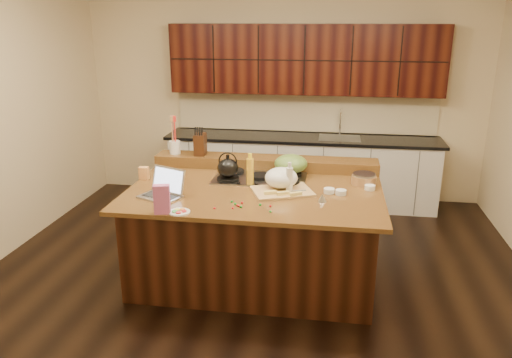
# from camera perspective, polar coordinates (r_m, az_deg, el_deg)

# --- Properties ---
(room) EXTENTS (5.52, 5.02, 2.72)m
(room) POSITION_cam_1_polar(r_m,az_deg,el_deg) (4.63, -0.10, 3.93)
(room) COLOR black
(room) RESTS_ON ground
(island) EXTENTS (2.40, 1.60, 0.92)m
(island) POSITION_cam_1_polar(r_m,az_deg,el_deg) (4.92, -0.09, -6.12)
(island) COLOR black
(island) RESTS_ON ground
(back_ledge) EXTENTS (2.40, 0.30, 0.12)m
(back_ledge) POSITION_cam_1_polar(r_m,az_deg,el_deg) (5.40, 1.07, 1.90)
(back_ledge) COLOR black
(back_ledge) RESTS_ON island
(cooktop) EXTENTS (0.92, 0.52, 0.05)m
(cooktop) POSITION_cam_1_polar(r_m,az_deg,el_deg) (5.03, 0.44, 0.17)
(cooktop) COLOR gray
(cooktop) RESTS_ON island
(back_counter) EXTENTS (3.70, 0.66, 2.40)m
(back_counter) POSITION_cam_1_polar(r_m,az_deg,el_deg) (6.84, 5.35, 5.29)
(back_counter) COLOR silver
(back_counter) RESTS_ON ground
(kettle) EXTENTS (0.23, 0.23, 0.19)m
(kettle) POSITION_cam_1_polar(r_m,az_deg,el_deg) (4.92, -3.23, 1.26)
(kettle) COLOR black
(kettle) RESTS_ON cooktop
(green_bowl) EXTENTS (0.37, 0.37, 0.19)m
(green_bowl) POSITION_cam_1_polar(r_m,az_deg,el_deg) (5.09, 4.01, 1.76)
(green_bowl) COLOR #53732E
(green_bowl) RESTS_ON cooktop
(laptop) EXTENTS (0.44, 0.40, 0.25)m
(laptop) POSITION_cam_1_polar(r_m,az_deg,el_deg) (4.61, -10.50, -1.13)
(laptop) COLOR #B7B7BC
(laptop) RESTS_ON island
(oil_bottle) EXTENTS (0.08, 0.08, 0.27)m
(oil_bottle) POSITION_cam_1_polar(r_m,az_deg,el_deg) (4.81, -0.68, 0.80)
(oil_bottle) COLOR gold
(oil_bottle) RESTS_ON island
(vinegar_bottle) EXTENTS (0.08, 0.08, 0.25)m
(vinegar_bottle) POSITION_cam_1_polar(r_m,az_deg,el_deg) (4.59, 3.83, -0.19)
(vinegar_bottle) COLOR silver
(vinegar_bottle) RESTS_ON island
(wooden_tray) EXTENTS (0.64, 0.56, 0.22)m
(wooden_tray) POSITION_cam_1_polar(r_m,az_deg,el_deg) (4.68, 2.93, -0.21)
(wooden_tray) COLOR tan
(wooden_tray) RESTS_ON island
(ramekin_a) EXTENTS (0.13, 0.13, 0.04)m
(ramekin_a) POSITION_cam_1_polar(r_m,az_deg,el_deg) (4.65, 9.68, -1.50)
(ramekin_a) COLOR white
(ramekin_a) RESTS_ON island
(ramekin_b) EXTENTS (0.11, 0.11, 0.04)m
(ramekin_b) POSITION_cam_1_polar(r_m,az_deg,el_deg) (4.68, 8.35, -1.34)
(ramekin_b) COLOR white
(ramekin_b) RESTS_ON island
(ramekin_c) EXTENTS (0.12, 0.12, 0.04)m
(ramekin_c) POSITION_cam_1_polar(r_m,az_deg,el_deg) (4.84, 12.88, -0.94)
(ramekin_c) COLOR white
(ramekin_c) RESTS_ON island
(strainer_bowl) EXTENTS (0.29, 0.29, 0.09)m
(strainer_bowl) POSITION_cam_1_polar(r_m,az_deg,el_deg) (4.98, 12.22, -0.10)
(strainer_bowl) COLOR #996B3F
(strainer_bowl) RESTS_ON island
(kitchen_timer) EXTENTS (0.10, 0.10, 0.07)m
(kitchen_timer) POSITION_cam_1_polar(r_m,az_deg,el_deg) (4.45, 7.58, -2.14)
(kitchen_timer) COLOR silver
(kitchen_timer) RESTS_ON island
(pink_bag) EXTENTS (0.14, 0.10, 0.25)m
(pink_bag) POSITION_cam_1_polar(r_m,az_deg,el_deg) (4.19, -10.71, -2.29)
(pink_bag) COLOR #CC609B
(pink_bag) RESTS_ON island
(candy_plate) EXTENTS (0.19, 0.19, 0.01)m
(candy_plate) POSITION_cam_1_polar(r_m,az_deg,el_deg) (4.22, -8.74, -3.75)
(candy_plate) COLOR white
(candy_plate) RESTS_ON island
(package_box) EXTENTS (0.09, 0.07, 0.13)m
(package_box) POSITION_cam_1_polar(r_m,az_deg,el_deg) (5.13, -12.69, 0.64)
(package_box) COLOR #EA9E52
(package_box) RESTS_ON island
(utensil_crock) EXTENTS (0.15, 0.15, 0.14)m
(utensil_crock) POSITION_cam_1_polar(r_m,az_deg,el_deg) (5.59, -9.26, 3.60)
(utensil_crock) COLOR white
(utensil_crock) RESTS_ON back_ledge
(knife_block) EXTENTS (0.13, 0.19, 0.23)m
(knife_block) POSITION_cam_1_polar(r_m,az_deg,el_deg) (5.49, -6.39, 3.95)
(knife_block) COLOR black
(knife_block) RESTS_ON back_ledge
(gumdrop_0) EXTENTS (0.02, 0.02, 0.02)m
(gumdrop_0) POSITION_cam_1_polar(r_m,az_deg,el_deg) (4.31, -2.11, -3.03)
(gumdrop_0) COLOR red
(gumdrop_0) RESTS_ON island
(gumdrop_1) EXTENTS (0.02, 0.02, 0.02)m
(gumdrop_1) POSITION_cam_1_polar(r_m,az_deg,el_deg) (4.32, 0.50, -2.94)
(gumdrop_1) COLOR #198C26
(gumdrop_1) RESTS_ON island
(gumdrop_2) EXTENTS (0.02, 0.02, 0.02)m
(gumdrop_2) POSITION_cam_1_polar(r_m,az_deg,el_deg) (4.30, 1.65, -3.10)
(gumdrop_2) COLOR red
(gumdrop_2) RESTS_ON island
(gumdrop_3) EXTENTS (0.02, 0.02, 0.02)m
(gumdrop_3) POSITION_cam_1_polar(r_m,az_deg,el_deg) (4.28, -1.73, -3.20)
(gumdrop_3) COLOR #198C26
(gumdrop_3) RESTS_ON island
(gumdrop_4) EXTENTS (0.02, 0.02, 0.02)m
(gumdrop_4) POSITION_cam_1_polar(r_m,az_deg,el_deg) (4.26, -4.77, -3.34)
(gumdrop_4) COLOR red
(gumdrop_4) RESTS_ON island
(gumdrop_5) EXTENTS (0.02, 0.02, 0.02)m
(gumdrop_5) POSITION_cam_1_polar(r_m,az_deg,el_deg) (4.35, -2.40, -2.84)
(gumdrop_5) COLOR #198C26
(gumdrop_5) RESTS_ON island
(gumdrop_6) EXTENTS (0.02, 0.02, 0.02)m
(gumdrop_6) POSITION_cam_1_polar(r_m,az_deg,el_deg) (4.37, -1.60, -2.72)
(gumdrop_6) COLOR red
(gumdrop_6) RESTS_ON island
(gumdrop_7) EXTENTS (0.02, 0.02, 0.02)m
(gumdrop_7) POSITION_cam_1_polar(r_m,az_deg,el_deg) (4.32, 0.46, -2.97)
(gumdrop_7) COLOR #198C26
(gumdrop_7) RESTS_ON island
(gumdrop_8) EXTENTS (0.02, 0.02, 0.02)m
(gumdrop_8) POSITION_cam_1_polar(r_m,az_deg,el_deg) (4.30, -1.97, -3.11)
(gumdrop_8) COLOR red
(gumdrop_8) RESTS_ON island
(gumdrop_9) EXTENTS (0.02, 0.02, 0.02)m
(gumdrop_9) POSITION_cam_1_polar(r_m,az_deg,el_deg) (4.40, -2.78, -2.59)
(gumdrop_9) COLOR #198C26
(gumdrop_9) RESTS_ON island
(gumdrop_10) EXTENTS (0.02, 0.02, 0.02)m
(gumdrop_10) POSITION_cam_1_polar(r_m,az_deg,el_deg) (4.25, -2.67, -3.33)
(gumdrop_10) COLOR red
(gumdrop_10) RESTS_ON island
(gumdrop_11) EXTENTS (0.02, 0.02, 0.02)m
(gumdrop_11) POSITION_cam_1_polar(r_m,az_deg,el_deg) (4.17, 1.66, -3.74)
(gumdrop_11) COLOR #198C26
(gumdrop_11) RESTS_ON island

